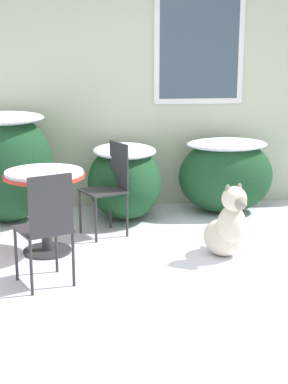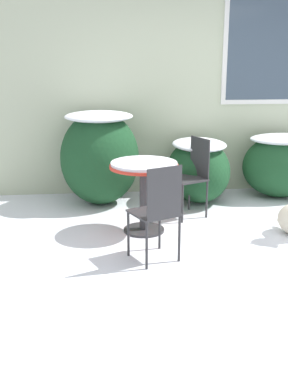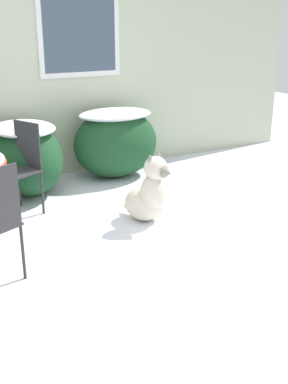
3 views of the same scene
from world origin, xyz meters
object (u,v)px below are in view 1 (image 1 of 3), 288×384
at_px(patio_chair_far_side, 46,225).
at_px(dog, 227,228).
at_px(patio_chair_near_table, 109,185).
at_px(patio_table, 45,189).

distance_m(patio_chair_far_side, dog, 1.65).
bearing_deg(dog, patio_chair_near_table, 122.42).
height_order(patio_chair_near_table, dog, patio_chair_near_table).
xyz_separation_m(patio_chair_near_table, dog, (0.99, -0.79, -0.24)).
bearing_deg(patio_chair_near_table, patio_chair_far_side, -48.70).
bearing_deg(patio_table, patio_chair_near_table, 38.50).
distance_m(patio_chair_near_table, dog, 1.29).
height_order(patio_chair_near_table, patio_chair_far_side, same).
xyz_separation_m(patio_table, patio_chair_far_side, (0.05, -0.79, -0.09)).
bearing_deg(patio_table, patio_chair_far_side, -86.75).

